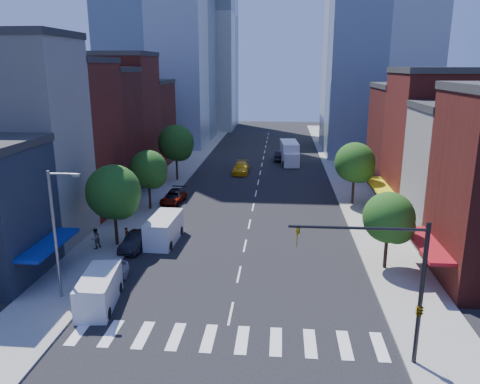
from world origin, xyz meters
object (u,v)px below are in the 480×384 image
object	(u,v)px
traffic_car_far	(292,147)
parked_car_third	(173,198)
cargo_van_far	(164,230)
taxi	(241,168)
traffic_car_oncoming	(280,156)
pedestrian_far	(96,239)
pedestrian_near	(127,236)
parked_car_rear	(174,196)
parked_car_front	(107,276)
cargo_van_near	(98,291)
parked_car_second	(137,241)
box_truck	(290,153)

from	to	relation	value
traffic_car_far	parked_car_third	bearing A→B (deg)	73.09
cargo_van_far	taxi	xyz separation A→B (m)	(4.62, 29.12, -0.40)
traffic_car_oncoming	pedestrian_far	xyz separation A→B (m)	(-15.94, -42.05, 0.24)
taxi	traffic_car_oncoming	distance (m)	12.04
taxi	pedestrian_near	distance (m)	31.19
parked_car_rear	traffic_car_far	world-z (taller)	parked_car_rear
traffic_car_oncoming	pedestrian_far	bearing A→B (deg)	71.84
pedestrian_near	pedestrian_far	distance (m)	2.74
taxi	pedestrian_far	bearing A→B (deg)	-107.33
parked_car_front	parked_car_third	xyz separation A→B (m)	(0.00, 21.58, -0.13)
parked_car_third	cargo_van_near	xyz separation A→B (m)	(0.55, -24.59, 0.46)
cargo_van_far	traffic_car_far	xyz separation A→B (m)	(12.75, 49.76, -0.54)
cargo_van_far	traffic_car_far	world-z (taller)	cargo_van_far
parked_car_second	cargo_van_near	world-z (taller)	cargo_van_near
traffic_car_oncoming	pedestrian_near	world-z (taller)	pedestrian_near
taxi	pedestrian_near	size ratio (longest dim) A/B	3.59
parked_car_front	pedestrian_far	size ratio (longest dim) A/B	2.46
parked_car_front	traffic_car_far	bearing A→B (deg)	82.87
traffic_car_oncoming	box_truck	xyz separation A→B (m)	(1.56, -2.24, 0.84)
parked_car_rear	box_truck	world-z (taller)	box_truck
parked_car_front	cargo_van_near	distance (m)	3.07
cargo_van_far	pedestrian_far	bearing A→B (deg)	-154.49
parked_car_rear	cargo_van_far	world-z (taller)	cargo_van_far
cargo_van_near	taxi	bearing A→B (deg)	74.17
parked_car_third	taxi	distance (m)	17.88
parked_car_second	cargo_van_far	bearing A→B (deg)	50.55
parked_car_second	cargo_van_near	bearing A→B (deg)	-79.05
parked_car_front	traffic_car_oncoming	distance (m)	50.29
parked_car_front	pedestrian_near	distance (m)	8.04
cargo_van_near	traffic_car_far	world-z (taller)	cargo_van_near
box_truck	pedestrian_near	bearing A→B (deg)	-115.84
pedestrian_near	taxi	bearing A→B (deg)	8.25
pedestrian_far	parked_car_third	bearing A→B (deg)	-167.19
parked_car_front	taxi	size ratio (longest dim) A/B	0.81
cargo_van_far	traffic_car_oncoming	size ratio (longest dim) A/B	1.15
taxi	box_truck	world-z (taller)	box_truck
parked_car_third	box_truck	size ratio (longest dim) A/B	0.52
parked_car_third	traffic_car_oncoming	world-z (taller)	traffic_car_oncoming
cargo_van_near	parked_car_second	bearing A→B (deg)	85.63
parked_car_third	pedestrian_near	world-z (taller)	pedestrian_near
cargo_van_far	box_truck	distance (m)	39.30
traffic_car_oncoming	parked_car_front	bearing A→B (deg)	78.29
taxi	traffic_car_far	world-z (taller)	taxi
cargo_van_far	pedestrian_far	xyz separation A→B (m)	(-5.50, -2.39, -0.13)
parked_car_second	taxi	size ratio (longest dim) A/B	0.81
parked_car_rear	box_truck	distance (m)	28.05
traffic_car_oncoming	box_truck	distance (m)	2.86
parked_car_third	cargo_van_far	size ratio (longest dim) A/B	0.80
parked_car_third	parked_car_rear	world-z (taller)	parked_car_rear
taxi	pedestrian_near	bearing A→B (deg)	-103.84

